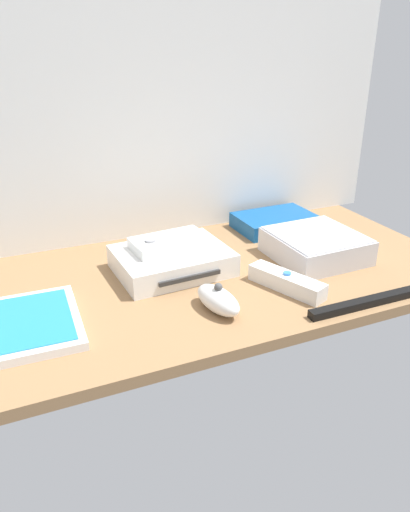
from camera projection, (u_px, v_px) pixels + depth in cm
name	position (u px, v px, depth cm)	size (l,w,h in cm)	color
ground_plane	(205.00, 280.00, 92.50)	(100.00, 48.00, 2.00)	#936D47
back_wall	(157.00, 87.00, 99.39)	(110.00, 1.20, 64.00)	white
game_console	(172.00, 261.00, 92.82)	(21.84, 17.38, 4.40)	white
mini_computer	(316.00, 246.00, 98.38)	(17.43, 17.43, 5.30)	silver
game_case	(35.00, 323.00, 75.31)	(14.13, 19.38, 1.56)	white
network_router	(275.00, 222.00, 113.87)	(18.20, 12.62, 3.40)	#145193
remote_wand	(286.00, 282.00, 86.27)	(8.83, 15.08, 3.40)	white
remote_nunchuk	(218.00, 300.00, 79.32)	(6.31, 10.68, 5.10)	white
remote_classic_pad	(169.00, 242.00, 92.77)	(15.08, 9.30, 2.40)	white
sensor_bar	(370.00, 301.00, 81.50)	(24.00, 1.80, 1.40)	black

